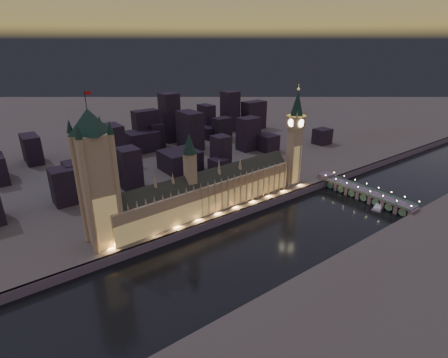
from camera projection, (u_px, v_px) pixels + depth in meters
ground_plane at (257, 240)px, 303.05m from camera, size 2000.00×2000.00×0.00m
north_bank at (82, 125)px, 688.99m from camera, size 2000.00×960.00×8.00m
embankment_wall at (229, 218)px, 332.11m from camera, size 2000.00×2.50×8.00m
palace_of_westminster at (208, 191)px, 334.44m from camera, size 202.00×28.83×78.00m
victoria_tower at (96, 173)px, 263.04m from camera, size 31.68×31.68×120.69m
elizabeth_tower at (295, 130)px, 383.08m from camera, size 18.00×18.00×110.15m
westminster_bridge at (362, 193)px, 380.64m from camera, size 16.68×113.00×15.90m
river_boat at (381, 204)px, 365.88m from camera, size 39.41×19.61×4.50m
city_backdrop at (162, 139)px, 495.64m from camera, size 479.66×215.63×76.37m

